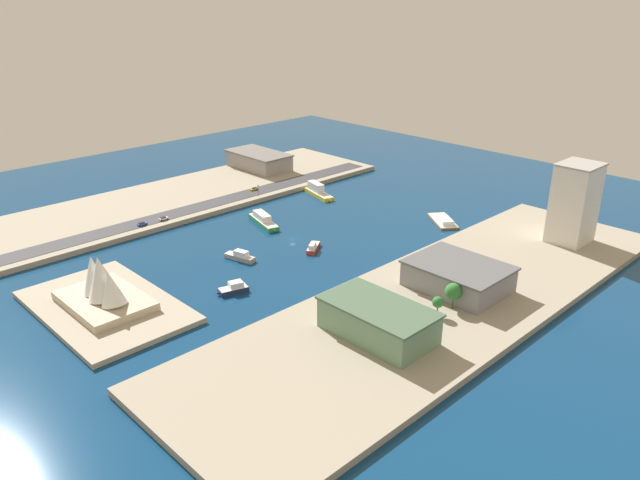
{
  "coord_description": "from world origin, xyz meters",
  "views": [
    {
      "loc": [
        -204.09,
        179.31,
        110.64
      ],
      "look_at": [
        -14.64,
        -4.24,
        2.74
      ],
      "focal_mm": 34.48,
      "sensor_mm": 36.0,
      "label": 1
    }
  ],
  "objects_px": {
    "barge_flat_brown": "(443,221)",
    "terminal_long_green": "(378,320)",
    "carpark_squat_concrete": "(259,160)",
    "yacht_sleek_gray": "(240,256)",
    "traffic_light_waterfront": "(258,189)",
    "van_white": "(163,218)",
    "ferry_yellow_fast": "(318,191)",
    "warehouse_low_gray": "(458,276)",
    "taxi_yellow_cab": "(254,189)",
    "tugboat_red": "(313,247)",
    "opera_landmark": "(103,287)",
    "hotel_broad_white": "(574,203)",
    "patrol_launch_navy": "(234,288)",
    "ferry_green_doubledeck": "(263,220)",
    "hatchback_blue": "(142,224)"
  },
  "relations": [
    {
      "from": "ferry_green_doubledeck",
      "to": "taxi_yellow_cab",
      "type": "height_order",
      "value": "ferry_green_doubledeck"
    },
    {
      "from": "ferry_green_doubledeck",
      "to": "opera_landmark",
      "type": "height_order",
      "value": "opera_landmark"
    },
    {
      "from": "van_white",
      "to": "tugboat_red",
      "type": "bearing_deg",
      "value": -157.14
    },
    {
      "from": "taxi_yellow_cab",
      "to": "hatchback_blue",
      "type": "xyz_separation_m",
      "value": [
        -6.81,
        75.54,
        0.07
      ]
    },
    {
      "from": "yacht_sleek_gray",
      "to": "hotel_broad_white",
      "type": "distance_m",
      "value": 152.76
    },
    {
      "from": "terminal_long_green",
      "to": "traffic_light_waterfront",
      "type": "relative_size",
      "value": 5.95
    },
    {
      "from": "taxi_yellow_cab",
      "to": "ferry_yellow_fast",
      "type": "bearing_deg",
      "value": -136.22
    },
    {
      "from": "yacht_sleek_gray",
      "to": "hotel_broad_white",
      "type": "xyz_separation_m",
      "value": [
        -93.56,
        -119.2,
        19.35
      ]
    },
    {
      "from": "carpark_squat_concrete",
      "to": "hotel_broad_white",
      "type": "bearing_deg",
      "value": -173.01
    },
    {
      "from": "barge_flat_brown",
      "to": "terminal_long_green",
      "type": "bearing_deg",
      "value": 114.99
    },
    {
      "from": "ferry_yellow_fast",
      "to": "opera_landmark",
      "type": "bearing_deg",
      "value": 105.98
    },
    {
      "from": "patrol_launch_navy",
      "to": "ferry_green_doubledeck",
      "type": "bearing_deg",
      "value": -47.98
    },
    {
      "from": "carpark_squat_concrete",
      "to": "barge_flat_brown",
      "type": "bearing_deg",
      "value": -176.77
    },
    {
      "from": "ferry_green_doubledeck",
      "to": "ferry_yellow_fast",
      "type": "bearing_deg",
      "value": -74.36
    },
    {
      "from": "patrol_launch_navy",
      "to": "van_white",
      "type": "height_order",
      "value": "patrol_launch_navy"
    },
    {
      "from": "warehouse_low_gray",
      "to": "taxi_yellow_cab",
      "type": "relative_size",
      "value": 7.38
    },
    {
      "from": "warehouse_low_gray",
      "to": "van_white",
      "type": "distance_m",
      "value": 153.01
    },
    {
      "from": "warehouse_low_gray",
      "to": "opera_landmark",
      "type": "bearing_deg",
      "value": 51.11
    },
    {
      "from": "taxi_yellow_cab",
      "to": "traffic_light_waterfront",
      "type": "height_order",
      "value": "traffic_light_waterfront"
    },
    {
      "from": "ferry_yellow_fast",
      "to": "traffic_light_waterfront",
      "type": "height_order",
      "value": "traffic_light_waterfront"
    },
    {
      "from": "carpark_squat_concrete",
      "to": "yacht_sleek_gray",
      "type": "bearing_deg",
      "value": 137.71
    },
    {
      "from": "terminal_long_green",
      "to": "carpark_squat_concrete",
      "type": "height_order",
      "value": "terminal_long_green"
    },
    {
      "from": "ferry_yellow_fast",
      "to": "traffic_light_waterfront",
      "type": "bearing_deg",
      "value": 61.45
    },
    {
      "from": "yacht_sleek_gray",
      "to": "opera_landmark",
      "type": "height_order",
      "value": "opera_landmark"
    },
    {
      "from": "terminal_long_green",
      "to": "carpark_squat_concrete",
      "type": "distance_m",
      "value": 217.51
    },
    {
      "from": "van_white",
      "to": "hatchback_blue",
      "type": "bearing_deg",
      "value": 87.27
    },
    {
      "from": "barge_flat_brown",
      "to": "terminal_long_green",
      "type": "relative_size",
      "value": 0.63
    },
    {
      "from": "ferry_yellow_fast",
      "to": "hotel_broad_white",
      "type": "xyz_separation_m",
      "value": [
        -135.61,
        -31.03,
        18.36
      ]
    },
    {
      "from": "carpark_squat_concrete",
      "to": "traffic_light_waterfront",
      "type": "relative_size",
      "value": 6.69
    },
    {
      "from": "hotel_broad_white",
      "to": "terminal_long_green",
      "type": "bearing_deg",
      "value": 87.13
    },
    {
      "from": "tugboat_red",
      "to": "van_white",
      "type": "xyz_separation_m",
      "value": [
        76.11,
        32.08,
        2.09
      ]
    },
    {
      "from": "tugboat_red",
      "to": "hotel_broad_white",
      "type": "bearing_deg",
      "value": -131.72
    },
    {
      "from": "tugboat_red",
      "to": "ferry_green_doubledeck",
      "type": "xyz_separation_m",
      "value": [
        42.03,
        -4.79,
        0.76
      ]
    },
    {
      "from": "tugboat_red",
      "to": "opera_landmark",
      "type": "relative_size",
      "value": 0.36
    },
    {
      "from": "warehouse_low_gray",
      "to": "taxi_yellow_cab",
      "type": "height_order",
      "value": "warehouse_low_gray"
    },
    {
      "from": "barge_flat_brown",
      "to": "yacht_sleek_gray",
      "type": "relative_size",
      "value": 1.49
    },
    {
      "from": "traffic_light_waterfront",
      "to": "opera_landmark",
      "type": "distance_m",
      "value": 135.3
    },
    {
      "from": "taxi_yellow_cab",
      "to": "hotel_broad_white",
      "type": "bearing_deg",
      "value": -160.77
    },
    {
      "from": "van_white",
      "to": "traffic_light_waterfront",
      "type": "relative_size",
      "value": 0.74
    },
    {
      "from": "patrol_launch_navy",
      "to": "warehouse_low_gray",
      "type": "relative_size",
      "value": 0.36
    },
    {
      "from": "warehouse_low_gray",
      "to": "van_white",
      "type": "bearing_deg",
      "value": 16.0
    },
    {
      "from": "ferry_green_doubledeck",
      "to": "warehouse_low_gray",
      "type": "relative_size",
      "value": 0.74
    },
    {
      "from": "barge_flat_brown",
      "to": "hotel_broad_white",
      "type": "height_order",
      "value": "hotel_broad_white"
    },
    {
      "from": "terminal_long_green",
      "to": "barge_flat_brown",
      "type": "bearing_deg",
      "value": -65.01
    },
    {
      "from": "warehouse_low_gray",
      "to": "hotel_broad_white",
      "type": "height_order",
      "value": "hotel_broad_white"
    },
    {
      "from": "ferry_yellow_fast",
      "to": "barge_flat_brown",
      "type": "height_order",
      "value": "ferry_yellow_fast"
    },
    {
      "from": "barge_flat_brown",
      "to": "terminal_long_green",
      "type": "height_order",
      "value": "terminal_long_green"
    },
    {
      "from": "traffic_light_waterfront",
      "to": "carpark_squat_concrete",
      "type": "bearing_deg",
      "value": -39.17
    },
    {
      "from": "yacht_sleek_gray",
      "to": "traffic_light_waterfront",
      "type": "relative_size",
      "value": 2.51
    },
    {
      "from": "ferry_yellow_fast",
      "to": "terminal_long_green",
      "type": "bearing_deg",
      "value": 143.3
    }
  ]
}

